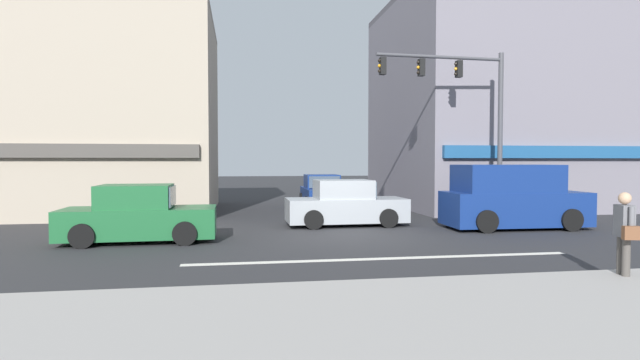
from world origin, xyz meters
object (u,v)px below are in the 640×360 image
(utility_pole_near_left, at_px, (95,114))
(traffic_light_mast, at_px, (468,104))
(sedan_parked_curbside, at_px, (345,205))
(pedestrian_foreground_with_bag, at_px, (624,232))
(street_tree, at_px, (449,120))
(sedan_crossing_leftbound, at_px, (322,193))
(van_approaching_near, at_px, (512,198))
(sedan_crossing_center, at_px, (139,216))

(utility_pole_near_left, relative_size, traffic_light_mast, 1.23)
(sedan_parked_curbside, height_order, pedestrian_foreground_with_bag, pedestrian_foreground_with_bag)
(street_tree, xyz_separation_m, sedan_parked_curbside, (-5.94, -4.97, -3.40))
(sedan_parked_curbside, xyz_separation_m, pedestrian_foreground_with_bag, (3.24, -8.91, 0.24))
(sedan_crossing_leftbound, relative_size, pedestrian_foreground_with_bag, 2.48)
(traffic_light_mast, xyz_separation_m, van_approaching_near, (0.71, -1.83, -3.30))
(sedan_parked_curbside, distance_m, pedestrian_foreground_with_bag, 9.48)
(sedan_parked_curbside, height_order, van_approaching_near, van_approaching_near)
(sedan_crossing_center, xyz_separation_m, sedan_parked_curbside, (6.37, 2.55, 0.00))
(traffic_light_mast, xyz_separation_m, sedan_crossing_center, (-10.96, -2.75, -3.59))
(utility_pole_near_left, xyz_separation_m, pedestrian_foreground_with_bag, (12.05, -11.36, -3.01))
(pedestrian_foreground_with_bag, bearing_deg, utility_pole_near_left, 136.69)
(street_tree, bearing_deg, sedan_parked_curbside, -140.12)
(utility_pole_near_left, bearing_deg, van_approaching_near, -16.14)
(street_tree, relative_size, pedestrian_foreground_with_bag, 3.52)
(street_tree, xyz_separation_m, utility_pole_near_left, (-14.75, -2.51, -0.15))
(van_approaching_near, bearing_deg, sedan_parked_curbside, 162.90)
(van_approaching_near, height_order, sedan_crossing_leftbound, van_approaching_near)
(van_approaching_near, bearing_deg, street_tree, 84.39)
(van_approaching_near, bearing_deg, pedestrian_foreground_with_bag, -105.74)
(sedan_crossing_center, relative_size, van_approaching_near, 0.89)
(traffic_light_mast, relative_size, sedan_parked_curbside, 1.51)
(traffic_light_mast, distance_m, sedan_crossing_leftbound, 8.61)
(utility_pole_near_left, bearing_deg, sedan_crossing_center, -64.01)
(pedestrian_foreground_with_bag, bearing_deg, van_approaching_near, 74.26)
(utility_pole_near_left, xyz_separation_m, sedan_parked_curbside, (8.81, -2.45, -3.25))
(traffic_light_mast, bearing_deg, sedan_parked_curbside, -177.46)
(traffic_light_mast, bearing_deg, sedan_crossing_leftbound, 123.32)
(traffic_light_mast, distance_m, pedestrian_foreground_with_bag, 9.80)
(traffic_light_mast, distance_m, sedan_parked_curbside, 5.83)
(sedan_crossing_center, height_order, sedan_crossing_leftbound, same)
(pedestrian_foreground_with_bag, bearing_deg, sedan_parked_curbside, 109.99)
(utility_pole_near_left, height_order, sedan_parked_curbside, utility_pole_near_left)
(utility_pole_near_left, distance_m, sedan_parked_curbside, 9.71)
(pedestrian_foreground_with_bag, bearing_deg, sedan_crossing_center, 146.51)
(street_tree, distance_m, sedan_crossing_center, 14.82)
(sedan_parked_curbside, distance_m, sedan_crossing_leftbound, 6.75)
(sedan_parked_curbside, bearing_deg, utility_pole_near_left, 164.44)
(utility_pole_near_left, height_order, van_approaching_near, utility_pole_near_left)
(street_tree, relative_size, van_approaching_near, 1.27)
(sedan_parked_curbside, relative_size, van_approaching_near, 0.89)
(traffic_light_mast, height_order, sedan_crossing_leftbound, traffic_light_mast)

